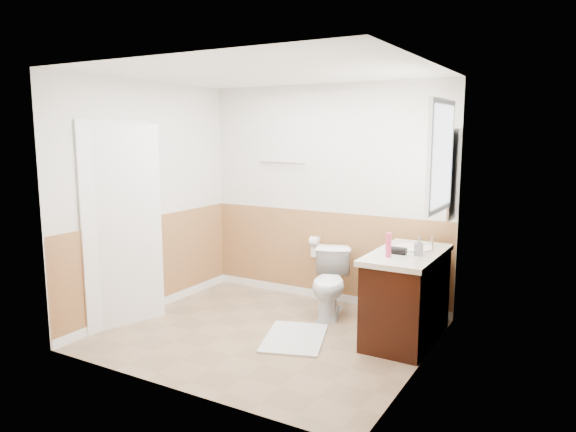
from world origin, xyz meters
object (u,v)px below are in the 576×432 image
Objects in this scene: vanity_cabinet at (407,298)px; soap_dispenser at (419,246)px; bath_mat at (295,338)px; toilet at (330,283)px; lotion_bottle at (388,245)px.

soap_dispenser is (0.12, -0.08, 0.54)m from vanity_cabinet.
vanity_cabinet is 0.55m from soap_dispenser.
vanity_cabinet is at bearing 145.17° from soap_dispenser.
vanity_cabinet is at bearing 30.46° from bath_mat.
bath_mat is at bearing -108.73° from toilet.
lotion_bottle is (0.82, 0.26, 0.95)m from bath_mat.
soap_dispenser is (0.22, 0.20, -0.02)m from lotion_bottle.
lotion_bottle is (0.82, -0.53, 0.61)m from toilet.
vanity_cabinet is (0.92, -0.25, 0.05)m from toilet.
lotion_bottle is (-0.10, -0.28, 0.56)m from vanity_cabinet.
soap_dispenser is (1.04, 0.46, 0.93)m from bath_mat.
lotion_bottle reaches higher than toilet.
vanity_cabinet is (0.92, 0.54, 0.39)m from bath_mat.
toilet is 1.23m from soap_dispenser.
bath_mat is 1.28m from lotion_bottle.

